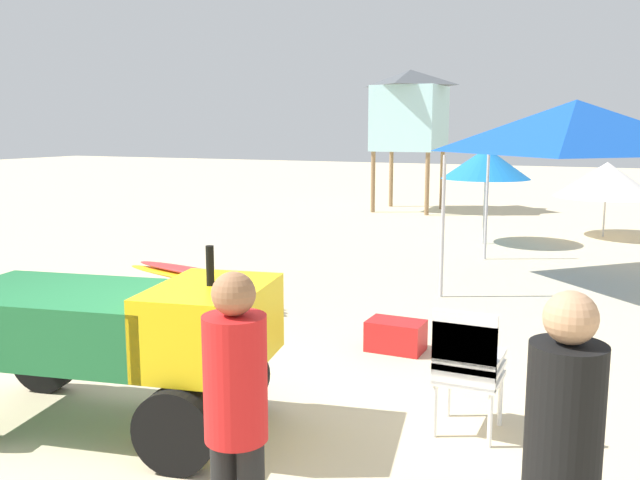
{
  "coord_description": "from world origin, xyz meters",
  "views": [
    {
      "loc": [
        3.07,
        -3.98,
        2.35
      ],
      "look_at": [
        0.11,
        2.42,
        1.19
      ],
      "focal_mm": 38.14,
      "sensor_mm": 36.0,
      "label": 1
    }
  ],
  "objects_px": {
    "lifeguard_near_left": "(236,411)",
    "beach_umbrella_far": "(486,163)",
    "lifeguard_near_right": "(562,458)",
    "surfboard_pile": "(187,286)",
    "stacked_plastic_chairs": "(467,361)",
    "popup_canopy": "(575,127)",
    "lifeguard_tower": "(410,110)",
    "cooler_box": "(396,336)",
    "utility_cart": "(115,332)",
    "beach_umbrella_mid": "(607,180)"
  },
  "relations": [
    {
      "from": "utility_cart",
      "to": "stacked_plastic_chairs",
      "type": "bearing_deg",
      "value": 21.48
    },
    {
      "from": "utility_cart",
      "to": "beach_umbrella_mid",
      "type": "distance_m",
      "value": 12.35
    },
    {
      "from": "stacked_plastic_chairs",
      "to": "beach_umbrella_far",
      "type": "height_order",
      "value": "beach_umbrella_far"
    },
    {
      "from": "utility_cart",
      "to": "beach_umbrella_far",
      "type": "relative_size",
      "value": 1.4
    },
    {
      "from": "surfboard_pile",
      "to": "popup_canopy",
      "type": "xyz_separation_m",
      "value": [
        4.53,
        3.37,
        2.12
      ]
    },
    {
      "from": "beach_umbrella_far",
      "to": "cooler_box",
      "type": "height_order",
      "value": "beach_umbrella_far"
    },
    {
      "from": "surfboard_pile",
      "to": "beach_umbrella_mid",
      "type": "height_order",
      "value": "beach_umbrella_mid"
    },
    {
      "from": "utility_cart",
      "to": "lifeguard_near_left",
      "type": "distance_m",
      "value": 2.23
    },
    {
      "from": "surfboard_pile",
      "to": "stacked_plastic_chairs",
      "type": "bearing_deg",
      "value": -29.01
    },
    {
      "from": "utility_cart",
      "to": "surfboard_pile",
      "type": "distance_m",
      "value": 3.85
    },
    {
      "from": "stacked_plastic_chairs",
      "to": "surfboard_pile",
      "type": "xyz_separation_m",
      "value": [
        -4.3,
        2.38,
        -0.36
      ]
    },
    {
      "from": "cooler_box",
      "to": "beach_umbrella_far",
      "type": "bearing_deg",
      "value": 94.21
    },
    {
      "from": "lifeguard_near_right",
      "to": "popup_canopy",
      "type": "xyz_separation_m",
      "value": [
        -0.63,
        7.84,
        1.39
      ]
    },
    {
      "from": "stacked_plastic_chairs",
      "to": "popup_canopy",
      "type": "relative_size",
      "value": 0.33
    },
    {
      "from": "stacked_plastic_chairs",
      "to": "beach_umbrella_mid",
      "type": "bearing_deg",
      "value": 87.23
    },
    {
      "from": "lifeguard_near_right",
      "to": "beach_umbrella_far",
      "type": "distance_m",
      "value": 11.35
    },
    {
      "from": "lifeguard_tower",
      "to": "stacked_plastic_chairs",
      "type": "bearing_deg",
      "value": -70.77
    },
    {
      "from": "cooler_box",
      "to": "lifeguard_near_left",
      "type": "bearing_deg",
      "value": -83.27
    },
    {
      "from": "stacked_plastic_chairs",
      "to": "lifeguard_near_left",
      "type": "distance_m",
      "value": 2.34
    },
    {
      "from": "surfboard_pile",
      "to": "utility_cart",
      "type": "bearing_deg",
      "value": -62.38
    },
    {
      "from": "popup_canopy",
      "to": "beach_umbrella_far",
      "type": "bearing_deg",
      "value": 120.66
    },
    {
      "from": "lifeguard_near_left",
      "to": "stacked_plastic_chairs",
      "type": "bearing_deg",
      "value": 73.1
    },
    {
      "from": "lifeguard_tower",
      "to": "beach_umbrella_far",
      "type": "height_order",
      "value": "lifeguard_tower"
    },
    {
      "from": "lifeguard_near_right",
      "to": "surfboard_pile",
      "type": "bearing_deg",
      "value": 139.06
    },
    {
      "from": "lifeguard_tower",
      "to": "utility_cart",
      "type": "bearing_deg",
      "value": -81.27
    },
    {
      "from": "surfboard_pile",
      "to": "lifeguard_tower",
      "type": "relative_size",
      "value": 0.65
    },
    {
      "from": "beach_umbrella_far",
      "to": "popup_canopy",
      "type": "bearing_deg",
      "value": -59.34
    },
    {
      "from": "lifeguard_near_left",
      "to": "lifeguard_near_right",
      "type": "distance_m",
      "value": 1.54
    },
    {
      "from": "cooler_box",
      "to": "utility_cart",
      "type": "bearing_deg",
      "value": -117.08
    },
    {
      "from": "surfboard_pile",
      "to": "lifeguard_near_right",
      "type": "distance_m",
      "value": 6.86
    },
    {
      "from": "lifeguard_near_left",
      "to": "cooler_box",
      "type": "bearing_deg",
      "value": 96.73
    },
    {
      "from": "stacked_plastic_chairs",
      "to": "beach_umbrella_mid",
      "type": "relative_size",
      "value": 0.47
    },
    {
      "from": "lifeguard_tower",
      "to": "beach_umbrella_mid",
      "type": "bearing_deg",
      "value": -27.52
    },
    {
      "from": "utility_cart",
      "to": "lifeguard_near_right",
      "type": "height_order",
      "value": "lifeguard_near_right"
    },
    {
      "from": "lifeguard_near_right",
      "to": "lifeguard_tower",
      "type": "distance_m",
      "value": 16.91
    },
    {
      "from": "utility_cart",
      "to": "stacked_plastic_chairs",
      "type": "xyz_separation_m",
      "value": [
        2.53,
        1.0,
        -0.18
      ]
    },
    {
      "from": "utility_cart",
      "to": "cooler_box",
      "type": "height_order",
      "value": "utility_cart"
    },
    {
      "from": "lifeguard_near_right",
      "to": "lifeguard_tower",
      "type": "relative_size",
      "value": 0.43
    },
    {
      "from": "lifeguard_near_right",
      "to": "beach_umbrella_far",
      "type": "bearing_deg",
      "value": 102.9
    },
    {
      "from": "lifeguard_near_left",
      "to": "beach_umbrella_far",
      "type": "distance_m",
      "value": 11.23
    },
    {
      "from": "lifeguard_tower",
      "to": "lifeguard_near_right",
      "type": "bearing_deg",
      "value": -70.35
    },
    {
      "from": "lifeguard_tower",
      "to": "beach_umbrella_far",
      "type": "xyz_separation_m",
      "value": [
        3.12,
        -4.78,
        -1.2
      ]
    },
    {
      "from": "surfboard_pile",
      "to": "beach_umbrella_far",
      "type": "distance_m",
      "value": 7.21
    },
    {
      "from": "lifeguard_tower",
      "to": "cooler_box",
      "type": "height_order",
      "value": "lifeguard_tower"
    },
    {
      "from": "lifeguard_near_right",
      "to": "beach_umbrella_mid",
      "type": "xyz_separation_m",
      "value": [
        -0.33,
        13.05,
        0.27
      ]
    },
    {
      "from": "popup_canopy",
      "to": "utility_cart",
      "type": "bearing_deg",
      "value": -112.24
    },
    {
      "from": "popup_canopy",
      "to": "lifeguard_tower",
      "type": "relative_size",
      "value": 0.79
    },
    {
      "from": "surfboard_pile",
      "to": "lifeguard_tower",
      "type": "distance_m",
      "value": 11.66
    },
    {
      "from": "surfboard_pile",
      "to": "popup_canopy",
      "type": "relative_size",
      "value": 0.83
    },
    {
      "from": "stacked_plastic_chairs",
      "to": "utility_cart",
      "type": "bearing_deg",
      "value": -158.52
    }
  ]
}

